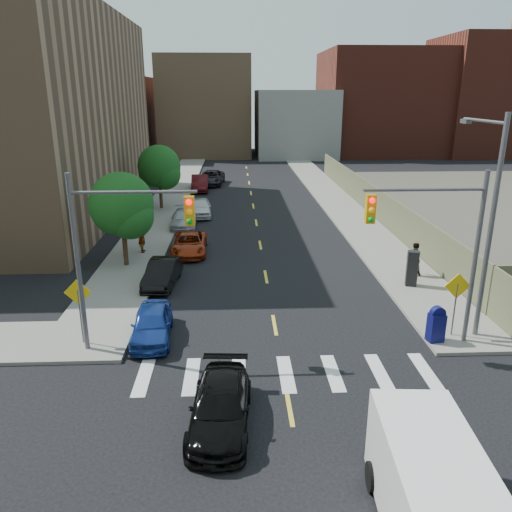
{
  "coord_description": "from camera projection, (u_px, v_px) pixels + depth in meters",
  "views": [
    {
      "loc": [
        -1.68,
        -11.68,
        9.67
      ],
      "look_at": [
        -0.65,
        11.61,
        2.0
      ],
      "focal_mm": 35.0,
      "sensor_mm": 36.0,
      "label": 1
    }
  ],
  "objects": [
    {
      "name": "black_sedan",
      "position": [
        220.0,
        406.0,
        15.07
      ],
      "size": [
        2.08,
        4.5,
        1.27
      ],
      "primitive_type": "imported",
      "rotation": [
        0.0,
        0.0,
        -0.07
      ],
      "color": "black",
      "rests_on": "ground"
    },
    {
      "name": "warn_sign_nw",
      "position": [
        79.0,
        300.0,
        19.4
      ],
      "size": [
        1.06,
        0.06,
        2.83
      ],
      "color": "#59595E",
      "rests_on": "ground"
    },
    {
      "name": "cargo_van",
      "position": [
        434.0,
        496.0,
        10.92
      ],
      "size": [
        2.47,
        5.34,
        2.39
      ],
      "rotation": [
        0.0,
        0.0,
        -0.07
      ],
      "color": "white",
      "rests_on": "ground"
    },
    {
      "name": "bg_bldg_west",
      "position": [
        103.0,
        117.0,
        77.82
      ],
      "size": [
        14.0,
        18.0,
        12.0
      ],
      "primitive_type": "cube",
      "color": "#592319",
      "rests_on": "ground"
    },
    {
      "name": "bg_bldg_center",
      "position": [
        294.0,
        123.0,
        79.38
      ],
      "size": [
        12.0,
        16.0,
        10.0
      ],
      "primitive_type": "cube",
      "color": "gray",
      "rests_on": "ground"
    },
    {
      "name": "tree_west_far",
      "position": [
        159.0,
        169.0,
        42.22
      ],
      "size": [
        3.66,
        3.64,
        5.52
      ],
      "color": "#332114",
      "rests_on": "ground"
    },
    {
      "name": "parked_car_red",
      "position": [
        189.0,
        244.0,
        31.29
      ],
      "size": [
        2.19,
        4.61,
        1.27
      ],
      "primitive_type": "imported",
      "rotation": [
        0.0,
        0.0,
        0.02
      ],
      "color": "#962C0F",
      "rests_on": "ground"
    },
    {
      "name": "pedestrian_east",
      "position": [
        414.0,
        259.0,
        27.08
      ],
      "size": [
        0.91,
        0.72,
        1.82
      ],
      "primitive_type": "imported",
      "rotation": [
        0.0,
        0.0,
        3.18
      ],
      "color": "gray",
      "rests_on": "sidewalk_ne"
    },
    {
      "name": "signal_ne",
      "position": [
        439.0,
        236.0,
        18.71
      ],
      "size": [
        4.59,
        0.3,
        7.0
      ],
      "color": "#59595E",
      "rests_on": "ground"
    },
    {
      "name": "warn_sign_ne",
      "position": [
        457.0,
        293.0,
        20.03
      ],
      "size": [
        1.06,
        0.06,
        2.83
      ],
      "color": "#59595E",
      "rests_on": "ground"
    },
    {
      "name": "streetlight_ne",
      "position": [
        488.0,
        212.0,
        19.44
      ],
      "size": [
        0.25,
        3.7,
        9.0
      ],
      "color": "#59595E",
      "rests_on": "ground"
    },
    {
      "name": "sidewalk_nw",
      "position": [
        177.0,
        187.0,
        53.22
      ],
      "size": [
        3.5,
        73.0,
        0.15
      ],
      "primitive_type": "cube",
      "color": "gray",
      "rests_on": "ground"
    },
    {
      "name": "payphone",
      "position": [
        412.0,
        268.0,
        25.58
      ],
      "size": [
        0.63,
        0.56,
        1.85
      ],
      "primitive_type": "cube",
      "rotation": [
        0.0,
        0.0,
        -0.22
      ],
      "color": "black",
      "rests_on": "sidewalk_ne"
    },
    {
      "name": "bg_bldg_midwest",
      "position": [
        206.0,
        107.0,
        79.92
      ],
      "size": [
        14.0,
        16.0,
        15.0
      ],
      "primitive_type": "cube",
      "color": "#8C6B4C",
      "rests_on": "ground"
    },
    {
      "name": "sidewalk_ne",
      "position": [
        321.0,
        186.0,
        53.86
      ],
      "size": [
        3.5,
        73.0,
        0.15
      ],
      "primitive_type": "cube",
      "color": "gray",
      "rests_on": "ground"
    },
    {
      "name": "tree_west_near",
      "position": [
        122.0,
        208.0,
        27.98
      ],
      "size": [
        3.66,
        3.64,
        5.52
      ],
      "color": "#332114",
      "rests_on": "ground"
    },
    {
      "name": "parked_car_blue",
      "position": [
        152.0,
        324.0,
        20.4
      ],
      "size": [
        1.79,
        3.97,
        1.32
      ],
      "primitive_type": "imported",
      "rotation": [
        0.0,
        0.0,
        0.06
      ],
      "color": "navy",
      "rests_on": "ground"
    },
    {
      "name": "warn_sign_midwest",
      "position": [
        140.0,
        217.0,
        32.21
      ],
      "size": [
        1.06,
        0.06,
        2.83
      ],
      "color": "#59595E",
      "rests_on": "ground"
    },
    {
      "name": "fence_north",
      "position": [
        372.0,
        201.0,
        40.76
      ],
      "size": [
        0.12,
        44.0,
        2.5
      ],
      "primitive_type": "cube",
      "color": "#616244",
      "rests_on": "ground"
    },
    {
      "name": "parked_car_silver",
      "position": [
        184.0,
        219.0,
        37.26
      ],
      "size": [
        2.02,
        4.6,
        1.32
      ],
      "primitive_type": "imported",
      "rotation": [
        0.0,
        0.0,
        0.04
      ],
      "color": "#A7A8AE",
      "rests_on": "ground"
    },
    {
      "name": "parked_car_grey",
      "position": [
        211.0,
        178.0,
        54.65
      ],
      "size": [
        3.04,
        5.73,
        1.53
      ],
      "primitive_type": "imported",
      "rotation": [
        0.0,
        0.0,
        -0.09
      ],
      "color": "black",
      "rests_on": "ground"
    },
    {
      "name": "signal_nw",
      "position": [
        117.0,
        240.0,
        18.21
      ],
      "size": [
        4.59,
        0.3,
        7.0
      ],
      "color": "#59595E",
      "rests_on": "ground"
    },
    {
      "name": "parked_car_maroon",
      "position": [
        200.0,
        183.0,
        51.23
      ],
      "size": [
        1.89,
        4.87,
        1.58
      ],
      "primitive_type": "imported",
      "rotation": [
        0.0,
        0.0,
        0.04
      ],
      "color": "#430D0F",
      "rests_on": "ground"
    },
    {
      "name": "parked_car_white",
      "position": [
        200.0,
        207.0,
        40.74
      ],
      "size": [
        1.96,
        4.36,
        1.45
      ],
      "primitive_type": "imported",
      "rotation": [
        0.0,
        0.0,
        0.06
      ],
      "color": "silver",
      "rests_on": "ground"
    },
    {
      "name": "bg_bldg_east",
      "position": [
        379.0,
        103.0,
        80.93
      ],
      "size": [
        18.0,
        18.0,
        16.0
      ],
      "primitive_type": "cube",
      "color": "#592319",
      "rests_on": "ground"
    },
    {
      "name": "ground",
      "position": [
        297.0,
        450.0,
        14.18
      ],
      "size": [
        160.0,
        160.0,
        0.0
      ],
      "primitive_type": "plane",
      "color": "black",
      "rests_on": "ground"
    },
    {
      "name": "mailbox",
      "position": [
        436.0,
        324.0,
        19.86
      ],
      "size": [
        0.68,
        0.56,
        1.5
      ],
      "rotation": [
        0.0,
        0.0,
        0.15
      ],
      "color": "#0E1053",
      "rests_on": "sidewalk_ne"
    },
    {
      "name": "pedestrian_west",
      "position": [
        142.0,
        237.0,
        30.99
      ],
      "size": [
        0.52,
        0.74,
        1.95
      ],
      "primitive_type": "imported",
      "rotation": [
        0.0,
        0.0,
        1.64
      ],
      "color": "gray",
      "rests_on": "sidewalk_nw"
    },
    {
      "name": "parked_car_black",
      "position": [
        163.0,
        273.0,
        26.14
      ],
      "size": [
        1.8,
        4.17,
        1.33
      ],
      "primitive_type": "imported",
      "rotation": [
        0.0,
        0.0,
        -0.1
      ],
      "color": "black",
      "rests_on": "ground"
    },
    {
      "name": "smokestack",
      "position": [
        512.0,
        63.0,
        78.0
      ],
      "size": [
        1.8,
        1.8,
        28.0
      ],
      "primitive_type": "cylinder",
      "color": "#8C6B4C",
      "rests_on": "ground"
    },
    {
      "name": "bg_bldg_fareast",
      "position": [
        482.0,
        97.0,
        79.39
      ],
      "size": [
        14.0,
        16.0,
        18.0
      ],
      "primitive_type": "cube",
      "color": "#592319",
      "rests_on": "ground"
    }
  ]
}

